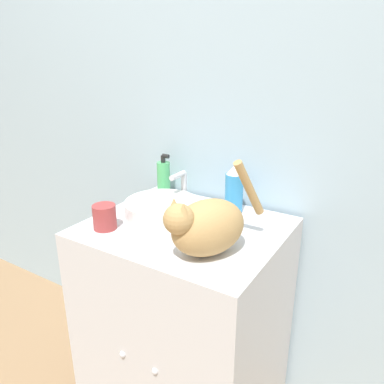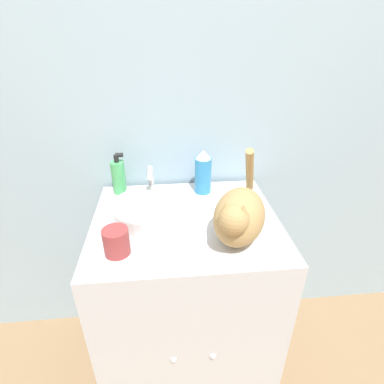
{
  "view_description": "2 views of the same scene",
  "coord_description": "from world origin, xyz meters",
  "px_view_note": "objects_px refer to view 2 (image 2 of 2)",
  "views": [
    {
      "loc": [
        0.66,
        -0.74,
        1.43
      ],
      "look_at": [
        0.04,
        0.27,
        1.0
      ],
      "focal_mm": 35.0,
      "sensor_mm": 36.0,
      "label": 1
    },
    {
      "loc": [
        -0.07,
        -0.63,
        1.48
      ],
      "look_at": [
        0.02,
        0.28,
        0.97
      ],
      "focal_mm": 28.0,
      "sensor_mm": 36.0,
      "label": 2
    }
  ],
  "objects_px": {
    "cup": "(116,242)",
    "soap_bottle": "(119,176)",
    "spray_bottle": "(203,172)",
    "cat": "(239,215)"
  },
  "relations": [
    {
      "from": "cup",
      "to": "soap_bottle",
      "type": "bearing_deg",
      "value": 94.98
    },
    {
      "from": "spray_bottle",
      "to": "cup",
      "type": "height_order",
      "value": "spray_bottle"
    },
    {
      "from": "cat",
      "to": "soap_bottle",
      "type": "distance_m",
      "value": 0.57
    },
    {
      "from": "cat",
      "to": "cup",
      "type": "distance_m",
      "value": 0.4
    },
    {
      "from": "cat",
      "to": "spray_bottle",
      "type": "xyz_separation_m",
      "value": [
        -0.07,
        0.34,
        -0.0
      ]
    },
    {
      "from": "cat",
      "to": "cup",
      "type": "xyz_separation_m",
      "value": [
        -0.39,
        -0.03,
        -0.05
      ]
    },
    {
      "from": "cat",
      "to": "spray_bottle",
      "type": "relative_size",
      "value": 1.93
    },
    {
      "from": "spray_bottle",
      "to": "cup",
      "type": "distance_m",
      "value": 0.49
    },
    {
      "from": "cat",
      "to": "soap_bottle",
      "type": "xyz_separation_m",
      "value": [
        -0.43,
        0.37,
        -0.02
      ]
    },
    {
      "from": "cat",
      "to": "spray_bottle",
      "type": "bearing_deg",
      "value": -143.88
    }
  ]
}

